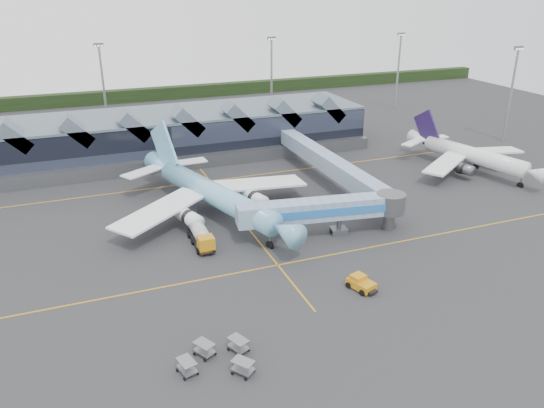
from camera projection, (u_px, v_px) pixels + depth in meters
name	position (u px, v px, depth m)	size (l,w,h in m)	color
ground	(258.00, 241.00, 79.86)	(260.00, 260.00, 0.00)	#262729
taxi_stripes	(238.00, 216.00, 88.45)	(120.00, 60.00, 0.01)	orange
tree_line_far	(145.00, 95.00, 173.68)	(260.00, 4.00, 4.00)	black
terminal	(164.00, 135.00, 117.00)	(90.00, 22.25, 12.52)	black
light_masts	(252.00, 81.00, 136.04)	(132.40, 42.56, 22.45)	gray
main_airliner	(211.00, 192.00, 87.37)	(34.91, 41.13, 13.53)	#6DAFDD
regional_jet	(469.00, 154.00, 108.40)	(28.47, 31.63, 10.96)	white
jet_bridge	(333.00, 209.00, 80.35)	(26.36, 7.59, 6.02)	#7995CA
fuel_truck	(200.00, 233.00, 78.30)	(2.67, 9.06, 3.04)	black
pushback_tug	(361.00, 283.00, 67.10)	(3.34, 4.30, 1.74)	#C07F12
baggage_carts	(218.00, 356.00, 53.92)	(7.82, 6.69, 1.52)	gray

